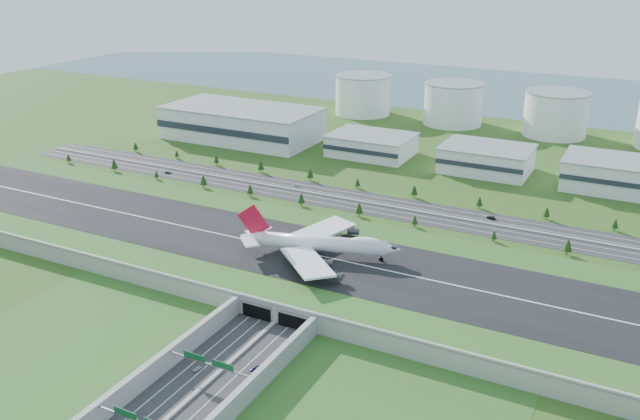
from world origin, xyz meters
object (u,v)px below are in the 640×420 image
at_px(car_2, 257,369).
at_px(car_5, 491,218).
at_px(car_0, 197,368).
at_px(car_7, 296,186).
at_px(fuel_tank_a, 363,95).
at_px(boeing_747, 319,243).
at_px(car_4, 168,172).

bearing_deg(car_2, car_5, -89.09).
bearing_deg(car_0, car_7, 125.00).
bearing_deg(fuel_tank_a, car_7, -77.74).
relative_size(boeing_747, car_7, 16.71).
height_order(fuel_tank_a, car_4, fuel_tank_a).
bearing_deg(car_0, boeing_747, 104.38).
bearing_deg(car_2, fuel_tank_a, -58.61).
height_order(car_0, car_2, car_2).
height_order(car_0, car_5, car_5).
xyz_separation_m(boeing_747, car_0, (-2.47, -91.54, -13.94)).
bearing_deg(boeing_747, car_5, 45.41).
distance_m(fuel_tank_a, car_4, 229.19).
bearing_deg(car_0, car_2, 42.80).
height_order(car_0, car_7, car_0).
bearing_deg(car_7, boeing_747, 29.17).
bearing_deg(car_4, car_0, -154.44).
distance_m(fuel_tank_a, boeing_747, 330.55).
xyz_separation_m(fuel_tank_a, car_7, (45.25, -208.32, -16.73)).
bearing_deg(boeing_747, car_7, 108.15).
xyz_separation_m(car_0, car_5, (58.41, 194.67, 0.17)).
height_order(car_2, car_4, car_4).
bearing_deg(car_5, car_7, -70.12).
bearing_deg(boeing_747, car_2, -94.46).
bearing_deg(car_7, car_4, -85.23).
height_order(boeing_747, car_2, boeing_747).
relative_size(car_2, car_4, 1.13).
height_order(fuel_tank_a, car_5, fuel_tank_a).
distance_m(boeing_747, car_5, 118.13).
bearing_deg(boeing_747, fuel_tank_a, 94.16).
distance_m(car_0, car_7, 204.50).
xyz_separation_m(car_0, car_7, (-66.83, 193.27, -0.03)).
xyz_separation_m(car_4, car_7, (90.52, 15.74, -0.13)).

